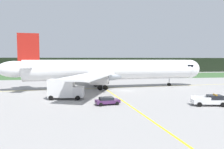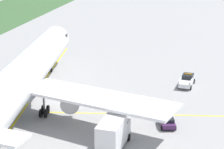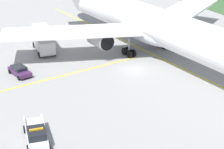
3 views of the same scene
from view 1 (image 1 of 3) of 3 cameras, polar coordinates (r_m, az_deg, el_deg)
The scene contains 9 objects.
ground at distance 50.53m, azimuth 3.14°, elevation -4.56°, with size 320.00×320.00×0.00m, color gray.
grass_verge at distance 97.95m, azimuth -1.95°, elevation -0.35°, with size 320.00×32.56×0.04m, color #375A31.
distant_tree_line at distance 124.12m, azimuth -3.09°, elevation 2.62°, with size 288.00×4.93×8.86m, color black.
taxiway_centerline_main at distance 55.91m, azimuth -0.02°, elevation -3.71°, with size 72.37×0.30×0.01m, color yellow.
taxiway_centerline_spur at distance 34.90m, azimuth 4.73°, elevation -8.49°, with size 37.71×0.30×0.01m, color yellow.
airliner at distance 55.34m, azimuth -0.59°, elevation 1.17°, with size 55.34×43.71×14.13m.
ops_pickup_truck at distance 37.87m, azimuth 25.68°, elevation -6.50°, with size 5.67×2.97×1.94m.
catering_truck at distance 40.65m, azimuth -13.08°, elevation -3.95°, with size 6.93×3.38×4.01m.
staff_car at distance 34.92m, azimuth -1.34°, elevation -7.30°, with size 4.32×2.59×1.30m.
Camera 1 is at (-9.05, -49.13, 7.59)m, focal length 32.81 mm.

